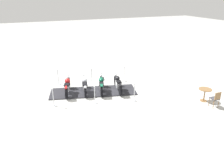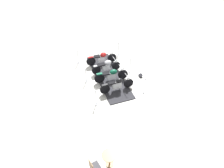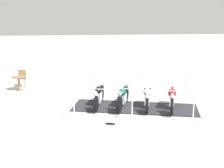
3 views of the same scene
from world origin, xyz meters
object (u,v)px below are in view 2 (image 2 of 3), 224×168
Objects in this scene: motorcycle_forest at (112,75)px; stanchion_left_front at (96,99)px; stanchion_left_rear at (78,59)px; info_placard at (141,76)px; stanchion_left_mid at (86,77)px; stanchion_right_front at (144,88)px; stanchion_right_mid at (130,68)px; motorcycle_black at (117,84)px; motorcycle_chrome at (107,66)px; cafe_chair_near_table at (94,166)px; stanchion_right_rear at (118,51)px; cafe_table at (110,157)px; motorcycle_maroon at (102,58)px.

stanchion_left_front is at bearing -128.17° from motorcycle_forest.
info_placard is (-2.74, 3.81, -0.32)m from stanchion_left_rear.
stanchion_right_front is (-2.48, 2.97, -0.03)m from stanchion_left_mid.
stanchion_right_mid is at bearing -104.41° from stanchion_right_front.
motorcycle_black is 2.08m from motorcycle_chrome.
cafe_chair_near_table is (2.35, 3.69, 0.15)m from stanchion_left_front.
motorcycle_black is at bearing 121.41° from stanchion_left_mid.
stanchion_right_front is at bearing 75.59° from stanchion_right_mid.
stanchion_right_mid reaches higher than motorcycle_chrome.
stanchion_right_rear is 1.45× the size of cafe_table.
motorcycle_black is at bearing -87.18° from motorcycle_maroon.
motorcycle_chrome is 1.63m from stanchion_right_mid.
motorcycle_maroon is 4.15m from stanchion_left_front.
stanchion_right_mid reaches higher than motorcycle_maroon.
motorcycle_maroon is 2.91× the size of cafe_table.
cafe_chair_near_table is (4.08, 3.97, 0.03)m from motorcycle_black.
stanchion_left_mid is 3.14m from stanchion_right_mid.
stanchion_left_rear is (0.60, -4.10, -0.13)m from motorcycle_black.
stanchion_right_mid is 7.84m from cafe_chair_near_table.
motorcycle_maroon is at bearing -127.26° from stanchion_left_front.
cafe_table is at bearing 32.77° from stanchion_right_front.
motorcycle_maroon reaches higher than cafe_chair_near_table.
stanchion_left_mid is (1.95, 1.11, -0.15)m from motorcycle_maroon.
motorcycle_maroon is at bearing 88.18° from motorcycle_chrome.
cafe_chair_near_table is (0.82, -0.03, -0.01)m from cafe_table.
cafe_table is (4.04, 7.02, 0.03)m from motorcycle_maroon.
motorcycle_black is 2.20m from info_placard.
motorcycle_forest is 2.36× the size of cafe_chair_near_table.
stanchion_left_rear is at bearing 68.93° from cafe_chair_near_table.
motorcycle_chrome is at bearing 54.74° from cafe_chair_near_table.
motorcycle_chrome is 2.37m from stanchion_left_rear.
stanchion_left_rear is (-0.56, -2.19, 0.00)m from stanchion_left_mid.
stanchion_right_front is at bearing 30.58° from cafe_chair_near_table.
cafe_table is at bearing 67.67° from stanchion_left_front.
stanchion_left_front reaches higher than motorcycle_forest.
motorcycle_black is 2.38× the size of cafe_chair_near_table.
motorcycle_black is 1.02× the size of motorcycle_maroon.
cafe_chair_near_table reaches higher than info_placard.
stanchion_left_mid is 6.28m from cafe_table.
motorcycle_maroon is 3.09m from info_placard.
stanchion_left_front reaches higher than motorcycle_chrome.
motorcycle_forest reaches higher than cafe_table.
stanchion_right_front is 4.52m from stanchion_right_rear.
stanchion_right_mid is (-1.09, 1.89, -0.17)m from motorcycle_maroon.
motorcycle_black reaches higher than cafe_table.
stanchion_right_front is 1.01× the size of stanchion_left_front.
motorcycle_forest is 2.05× the size of stanchion_left_rear.
motorcycle_chrome is at bearing -87.63° from motorcycle_maroon.
motorcycle_chrome is 1.92× the size of stanchion_right_mid.
stanchion_right_rear reaches higher than stanchion_right_mid.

